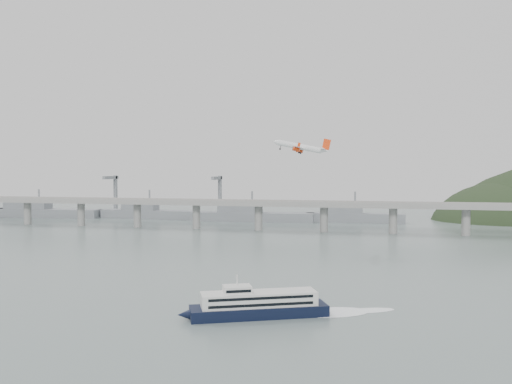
# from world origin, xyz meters

# --- Properties ---
(ground) EXTENTS (900.00, 900.00, 0.00)m
(ground) POSITION_xyz_m (0.00, 0.00, 0.00)
(ground) COLOR slate
(ground) RESTS_ON ground
(bridge) EXTENTS (800.00, 22.00, 23.90)m
(bridge) POSITION_xyz_m (-1.15, 200.00, 17.65)
(bridge) COLOR gray
(bridge) RESTS_ON ground
(distant_fleet) EXTENTS (453.00, 60.90, 40.00)m
(distant_fleet) POSITION_xyz_m (-155.36, 265.08, 6.22)
(distant_fleet) COLOR slate
(distant_fleet) RESTS_ON ground
(ferry) EXTENTS (68.98, 35.05, 13.78)m
(ferry) POSITION_xyz_m (20.83, -35.00, 3.74)
(ferry) COLOR black
(ferry) RESTS_ON ground
(airliner) EXTENTS (34.89, 31.48, 9.45)m
(airliner) POSITION_xyz_m (14.94, 107.60, 59.82)
(airliner) COLOR white
(airliner) RESTS_ON ground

